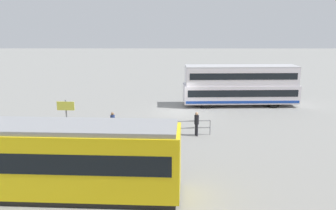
{
  "coord_description": "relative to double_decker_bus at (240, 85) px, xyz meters",
  "views": [
    {
      "loc": [
        1.06,
        30.49,
        7.72
      ],
      "look_at": [
        1.18,
        5.14,
        1.86
      ],
      "focal_mm": 38.2,
      "sensor_mm": 36.0,
      "label": 1
    }
  ],
  "objects": [
    {
      "name": "tram_yellow",
      "position": [
        14.13,
        17.96,
        -0.2
      ],
      "size": [
        16.01,
        3.42,
        3.35
      ],
      "color": "yellow",
      "rests_on": "ground"
    },
    {
      "name": "info_sign",
      "position": [
        13.96,
        8.92,
        -0.22
      ],
      "size": [
        1.25,
        0.16,
        2.45
      ],
      "color": "slate",
      "rests_on": "ground"
    },
    {
      "name": "pedestrian_near_railing",
      "position": [
        10.67,
        9.08,
        -1.02
      ],
      "size": [
        0.44,
        0.44,
        1.62
      ],
      "color": "#4C3F2D",
      "rests_on": "ground"
    },
    {
      "name": "pedestrian_railing",
      "position": [
        8.01,
        9.61,
        -1.2
      ],
      "size": [
        8.45,
        0.99,
        1.08
      ],
      "color": "gray",
      "rests_on": "ground"
    },
    {
      "name": "double_decker_bus",
      "position": [
        0.0,
        0.0,
        0.0
      ],
      "size": [
        10.77,
        2.9,
        3.81
      ],
      "color": "silver",
      "rests_on": "ground"
    },
    {
      "name": "ground_plane",
      "position": [
        5.61,
        2.74,
        -1.94
      ],
      "size": [
        160.0,
        160.0,
        0.0
      ],
      "primitive_type": "plane",
      "color": "gray"
    },
    {
      "name": "pedestrian_crossing",
      "position": [
        4.79,
        9.34,
        -0.96
      ],
      "size": [
        0.4,
        0.4,
        1.7
      ],
      "color": "black",
      "rests_on": "ground"
    }
  ]
}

